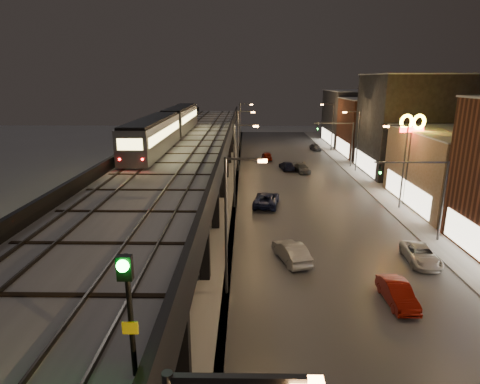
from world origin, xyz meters
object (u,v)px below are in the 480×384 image
object	(u,v)px
subway_train	(169,125)
rail_signal	(127,293)
car_mid_silver	(266,200)
car_onc_red	(315,147)
car_near_white	(291,253)
car_onc_white	(302,169)
car_mid_dark	(287,166)
car_onc_dark	(421,255)
car_onc_silver	(397,294)
car_far_white	(267,156)

from	to	relation	value
subway_train	rail_signal	size ratio (longest dim) A/B	10.41
rail_signal	car_mid_silver	world-z (taller)	rail_signal
car_mid_silver	car_onc_red	world-z (taller)	car_mid_silver
rail_signal	car_mid_silver	bearing A→B (deg)	81.87
car_onc_red	car_near_white	bearing A→B (deg)	-110.62
car_mid_silver	car_onc_white	bearing A→B (deg)	-101.44
car_mid_dark	car_onc_dark	size ratio (longest dim) A/B	0.97
car_mid_silver	car_onc_red	bearing A→B (deg)	-98.66
car_mid_dark	car_onc_red	xyz separation A→B (m)	(7.25, 17.60, -0.01)
car_near_white	car_onc_silver	bearing A→B (deg)	119.10
car_mid_dark	car_onc_red	distance (m)	19.03
car_far_white	car_onc_red	distance (m)	13.97
car_far_white	car_onc_dark	bearing A→B (deg)	103.36
car_near_white	car_far_white	distance (m)	39.66
car_onc_silver	car_onc_red	xyz separation A→B (m)	(4.12, 55.36, -0.04)
car_far_white	car_onc_silver	distance (m)	45.88
rail_signal	car_onc_silver	distance (m)	20.35
car_onc_silver	car_onc_dark	distance (m)	6.94
car_near_white	car_mid_dark	world-z (taller)	car_near_white
car_near_white	car_onc_white	bearing A→B (deg)	-115.21
car_mid_dark	car_onc_white	xyz separation A→B (m)	(2.06, -1.64, -0.02)
car_near_white	car_far_white	size ratio (longest dim) A/B	1.11
car_mid_silver	car_far_white	distance (m)	25.83
car_mid_dark	car_far_white	world-z (taller)	car_far_white
car_near_white	car_onc_white	distance (m)	30.65
car_far_white	car_onc_silver	size ratio (longest dim) A/B	1.01
rail_signal	car_mid_silver	size ratio (longest dim) A/B	0.59
car_onc_white	car_onc_red	distance (m)	19.93
subway_train	rail_signal	distance (m)	39.70
car_mid_silver	car_far_white	size ratio (longest dim) A/B	1.31
car_mid_silver	car_onc_red	distance (m)	37.38
rail_signal	car_onc_dark	xyz separation A→B (m)	(15.84, 20.04, -8.23)
car_mid_silver	car_onc_red	size ratio (longest dim) A/B	1.45
car_mid_dark	car_mid_silver	bearing A→B (deg)	68.77
car_near_white	car_onc_white	size ratio (longest dim) A/B	1.08
car_onc_white	car_onc_dark	bearing A→B (deg)	-91.76
car_onc_white	car_onc_red	xyz separation A→B (m)	(5.18, 19.24, 0.02)
car_onc_white	car_onc_silver	bearing A→B (deg)	-99.27
subway_train	car_mid_silver	xyz separation A→B (m)	(11.25, -5.19, -7.46)
car_mid_silver	car_onc_dark	world-z (taller)	car_mid_silver
car_onc_silver	car_onc_red	size ratio (longest dim) A/B	1.10
rail_signal	car_near_white	distance (m)	22.53
car_far_white	car_near_white	bearing A→B (deg)	89.56
subway_train	car_near_white	xyz separation A→B (m)	(12.48, -19.05, -7.46)
car_near_white	car_mid_dark	bearing A→B (deg)	-111.10
car_mid_dark	car_far_white	bearing A→B (deg)	-79.76
subway_train	car_far_white	size ratio (longest dim) A/B	8.03
car_onc_silver	car_onc_red	distance (m)	55.52
subway_train	car_mid_silver	world-z (taller)	subway_train
car_mid_dark	car_onc_silver	distance (m)	37.90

